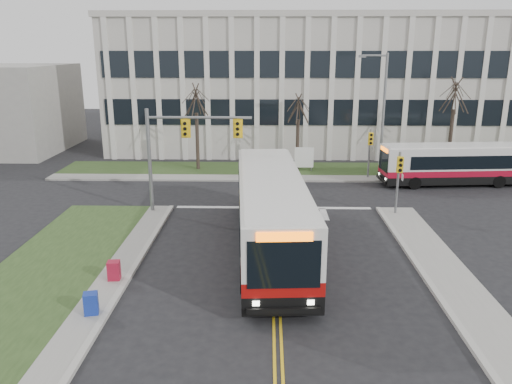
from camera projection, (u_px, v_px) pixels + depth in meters
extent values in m
plane|color=black|center=(275.00, 262.00, 22.99)|extent=(120.00, 120.00, 0.00)
cube|color=#2B431C|center=(6.00, 314.00, 18.40)|extent=(5.00, 26.00, 0.12)
cube|color=#9E9B93|center=(87.00, 315.00, 18.33)|extent=(1.20, 26.00, 0.14)
cube|color=#9E9B93|center=(485.00, 320.00, 18.00)|extent=(2.00, 26.00, 0.14)
cube|color=#9E9B93|center=(339.00, 179.00, 37.46)|extent=(44.00, 1.60, 0.14)
cube|color=#2B431C|center=(334.00, 170.00, 40.15)|extent=(44.00, 5.00, 0.12)
cube|color=beige|center=(322.00, 84.00, 50.02)|extent=(40.00, 16.00, 12.00)
cylinder|color=slate|center=(150.00, 162.00, 29.21)|extent=(0.22, 0.22, 6.20)
cylinder|color=slate|center=(199.00, 118.00, 28.42)|extent=(6.00, 0.16, 0.16)
cube|color=yellow|center=(185.00, 128.00, 28.46)|extent=(0.34, 0.24, 0.92)
cube|color=yellow|center=(238.00, 129.00, 28.39)|extent=(0.34, 0.24, 0.92)
cylinder|color=slate|center=(398.00, 184.00, 29.02)|extent=(0.14, 0.14, 3.80)
cube|color=yellow|center=(400.00, 165.00, 28.50)|extent=(0.34, 0.24, 0.92)
cylinder|color=slate|center=(369.00, 154.00, 37.19)|extent=(0.14, 0.14, 3.80)
cube|color=yellow|center=(371.00, 139.00, 36.66)|extent=(0.34, 0.24, 0.92)
cylinder|color=slate|center=(383.00, 117.00, 37.08)|extent=(0.20, 0.20, 9.20)
cylinder|color=slate|center=(375.00, 55.00, 35.88)|extent=(1.80, 0.14, 0.14)
cube|color=slate|center=(362.00, 56.00, 35.92)|extent=(0.50, 0.25, 0.18)
cylinder|color=slate|center=(296.00, 166.00, 39.62)|extent=(0.08, 0.08, 1.00)
cylinder|color=slate|center=(311.00, 166.00, 39.59)|extent=(0.08, 0.08, 1.00)
cube|color=white|center=(304.00, 157.00, 39.41)|extent=(1.50, 0.12, 1.60)
cylinder|color=#42352B|center=(197.00, 142.00, 39.77)|extent=(0.28, 0.28, 4.62)
cylinder|color=#42352B|center=(297.00, 145.00, 39.86)|extent=(0.28, 0.28, 4.09)
cylinder|color=#42352B|center=(450.00, 141.00, 39.27)|extent=(0.28, 0.28, 4.95)
cube|color=navy|center=(91.00, 305.00, 18.22)|extent=(0.60, 0.56, 0.95)
cube|color=maroon|center=(114.00, 272.00, 20.92)|extent=(0.55, 0.50, 0.95)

